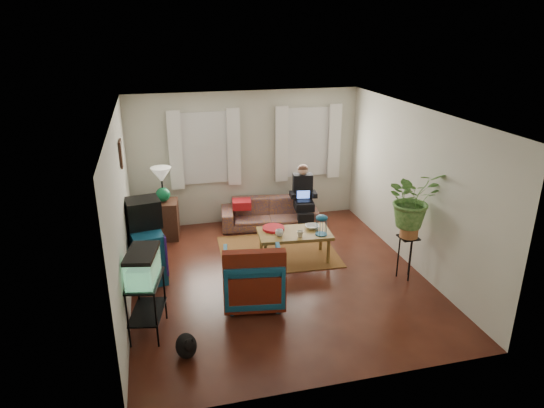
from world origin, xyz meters
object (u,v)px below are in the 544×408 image
object	(u,v)px
armchair	(253,275)
plant_stand	(406,257)
side_table	(165,220)
dresser	(147,252)
aquarium_stand	(147,306)
coffee_table	(294,246)
sofa	(269,209)

from	to	relation	value
armchair	plant_stand	world-z (taller)	armchair
side_table	dresser	world-z (taller)	dresser
side_table	dresser	bearing A→B (deg)	-103.52
aquarium_stand	plant_stand	distance (m)	3.98
side_table	plant_stand	size ratio (longest dim) A/B	1.02
dresser	aquarium_stand	xyz separation A→B (m)	(-0.01, -1.57, -0.02)
side_table	coffee_table	size ratio (longest dim) A/B	0.59
sofa	side_table	size ratio (longest dim) A/B	2.59
dresser	aquarium_stand	size ratio (longest dim) A/B	1.18
side_table	plant_stand	distance (m)	4.37
aquarium_stand	coffee_table	xyz separation A→B (m)	(2.43, 1.54, -0.14)
aquarium_stand	coffee_table	size ratio (longest dim) A/B	0.64
sofa	coffee_table	bearing A→B (deg)	-79.35
dresser	coffee_table	bearing A→B (deg)	-10.25
armchair	dresser	bearing A→B (deg)	-29.89
sofa	dresser	xyz separation A→B (m)	(-2.35, -1.46, 0.05)
side_table	coffee_table	bearing A→B (deg)	-34.87
armchair	plant_stand	xyz separation A→B (m)	(2.47, 0.10, -0.07)
dresser	aquarium_stand	world-z (taller)	dresser
coffee_table	plant_stand	xyz separation A→B (m)	(1.52, -1.03, 0.10)
dresser	plant_stand	xyz separation A→B (m)	(3.93, -1.07, -0.06)
aquarium_stand	plant_stand	world-z (taller)	aquarium_stand
dresser	coffee_table	xyz separation A→B (m)	(2.42, -0.03, -0.16)
aquarium_stand	sofa	bearing A→B (deg)	64.05
side_table	dresser	distance (m)	1.46
armchair	side_table	bearing A→B (deg)	-57.77
plant_stand	sofa	bearing A→B (deg)	122.10
dresser	side_table	bearing A→B (deg)	67.00
armchair	coffee_table	xyz separation A→B (m)	(0.95, 1.14, -0.17)
sofa	armchair	bearing A→B (deg)	-100.50
dresser	armchair	size ratio (longest dim) A/B	1.07
sofa	dresser	size ratio (longest dim) A/B	2.04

